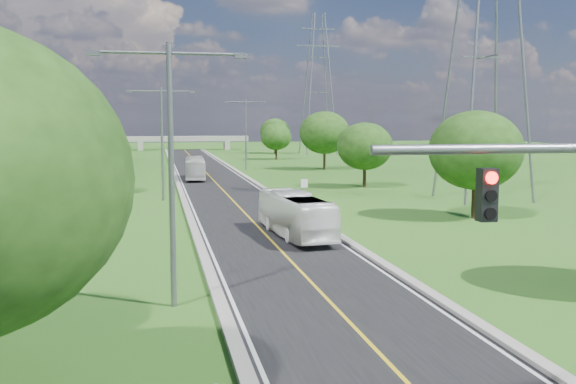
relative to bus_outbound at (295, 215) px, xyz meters
name	(u,v)px	position (x,y,z in m)	size (l,w,h in m)	color
ground	(216,183)	(-1.68, 34.76, -1.39)	(260.00, 260.00, 0.00)	#255317
road	(211,178)	(-1.68, 40.76, -1.36)	(8.00, 150.00, 0.06)	black
curb_left	(176,178)	(-5.93, 40.76, -1.28)	(0.50, 150.00, 0.22)	gray
curb_right	(245,177)	(2.57, 40.76, -1.28)	(0.50, 150.00, 0.22)	gray
speed_limit_sign	(304,188)	(3.52, 12.75, 0.21)	(0.55, 0.09, 2.40)	slate
overpass	(184,140)	(-1.68, 114.76, 1.02)	(30.00, 3.00, 3.20)	gray
streetlight_near_left	(171,152)	(-7.68, -13.24, 4.55)	(5.90, 0.25, 10.00)	slate
streetlight_mid_left	(162,133)	(-7.68, 19.76, 4.55)	(5.90, 0.25, 10.00)	slate
streetlight_far_right	(246,128)	(4.32, 52.76, 4.55)	(5.90, 0.25, 10.00)	slate
power_tower_near	(486,41)	(20.32, 14.76, 12.61)	(9.00, 6.40, 28.00)	slate
power_tower_far	(318,85)	(24.32, 89.76, 12.61)	(9.00, 6.40, 28.00)	slate
tree_lc	(62,137)	(-16.68, 24.76, 4.18)	(7.56, 7.56, 8.79)	black
tree_ld	(73,137)	(-18.68, 48.76, 3.56)	(6.72, 6.72, 7.82)	black
tree_le	(107,136)	(-16.18, 72.76, 2.94)	(5.88, 5.88, 6.84)	black
tree_rb	(476,150)	(14.32, 4.76, 3.56)	(6.72, 6.72, 7.82)	black
tree_rc	(365,146)	(13.32, 26.76, 2.94)	(5.88, 5.88, 6.84)	black
tree_rd	(325,133)	(15.32, 50.76, 3.87)	(7.14, 7.14, 8.30)	black
tree_re	(276,137)	(12.82, 74.76, 2.63)	(5.46, 5.46, 6.35)	black
tree_rf	(275,131)	(16.32, 94.76, 3.25)	(6.30, 6.30, 7.33)	black
bus_outbound	(295,215)	(0.00, 0.00, 0.00)	(2.24, 9.57, 2.67)	white
bus_inbound	(195,168)	(-3.71, 38.95, -0.01)	(2.22, 9.51, 2.65)	beige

